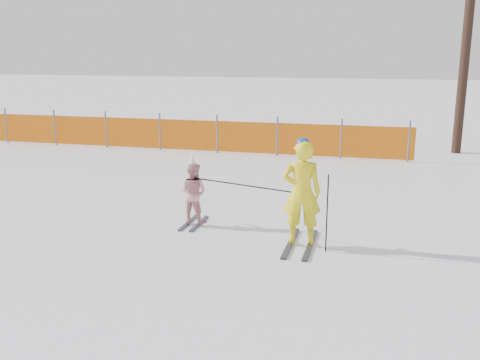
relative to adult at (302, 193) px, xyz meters
name	(u,v)px	position (x,y,z in m)	size (l,w,h in m)	color
ground	(233,242)	(-1.16, -0.16, -0.93)	(120.00, 120.00, 0.00)	white
adult	(302,193)	(0.00, 0.00, 0.00)	(0.70, 1.50, 1.87)	black
child	(193,193)	(-2.16, 0.64, -0.31)	(0.63, 0.99, 1.36)	black
ski_poles	(275,196)	(-0.47, 0.11, -0.12)	(2.51, 0.82, 1.32)	black
safety_fence	(163,134)	(-5.82, 7.92, -0.38)	(16.22, 0.06, 1.25)	#595960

